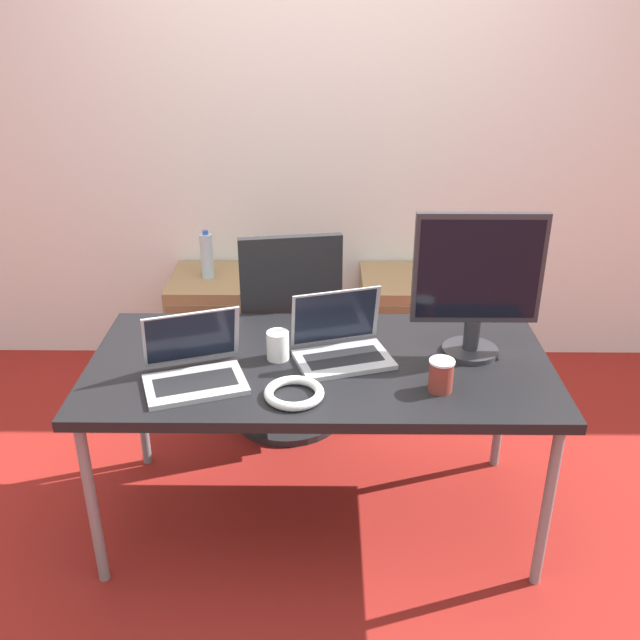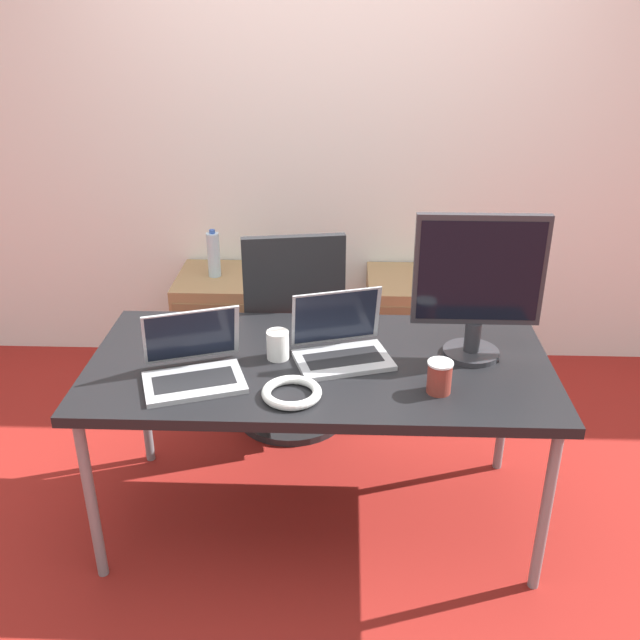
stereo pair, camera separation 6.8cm
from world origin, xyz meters
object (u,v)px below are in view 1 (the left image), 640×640
(laptop_left, at_px, (194,368))
(coffee_cup_white, at_px, (278,345))
(monitor, at_px, (477,283))
(office_chair, at_px, (288,355))
(cabinet_left, at_px, (212,326))
(water_bottle, at_px, (207,255))
(cable_coil, at_px, (294,393))
(cabinet_right, at_px, (397,327))
(laptop_right, at_px, (341,345))
(coffee_cup_brown, at_px, (441,375))

(laptop_left, relative_size, coffee_cup_white, 3.66)
(monitor, bearing_deg, laptop_left, -168.17)
(office_chair, bearing_deg, cabinet_left, 131.03)
(water_bottle, bearing_deg, coffee_cup_white, -69.10)
(cable_coil, bearing_deg, cabinet_right, 70.88)
(cabinet_right, height_order, laptop_right, laptop_right)
(laptop_right, distance_m, coffee_cup_brown, 0.42)
(office_chair, distance_m, monitor, 1.14)
(laptop_right, relative_size, coffee_cup_white, 3.63)
(office_chair, height_order, coffee_cup_brown, office_chair)
(water_bottle, relative_size, monitor, 0.47)
(coffee_cup_white, bearing_deg, coffee_cup_brown, -21.18)
(office_chair, xyz_separation_m, laptop_right, (0.24, -0.64, 0.40))
(water_bottle, bearing_deg, coffee_cup_brown, -53.80)
(cabinet_left, xyz_separation_m, monitor, (1.18, -1.13, 0.73))
(coffee_cup_brown, height_order, cable_coil, coffee_cup_brown)
(coffee_cup_white, bearing_deg, cabinet_left, 110.94)
(cabinet_right, bearing_deg, water_bottle, 179.88)
(laptop_left, bearing_deg, cable_coil, -17.28)
(cabinet_right, bearing_deg, cable_coil, -109.12)
(laptop_right, height_order, coffee_cup_brown, laptop_right)
(cabinet_left, relative_size, laptop_left, 1.45)
(cabinet_right, distance_m, monitor, 1.35)
(office_chair, distance_m, laptop_left, 0.96)
(cabinet_left, bearing_deg, laptop_right, -59.41)
(coffee_cup_white, bearing_deg, office_chair, 90.16)
(cabinet_right, bearing_deg, coffee_cup_white, -116.00)
(cabinet_right, height_order, monitor, monitor)
(cabinet_right, bearing_deg, coffee_cup_brown, -89.92)
(cable_coil, bearing_deg, coffee_cup_white, 104.61)
(cabinet_left, bearing_deg, monitor, -43.67)
(office_chair, relative_size, cable_coil, 5.10)
(laptop_right, bearing_deg, cabinet_right, 73.73)
(cable_coil, bearing_deg, office_chair, 94.47)
(office_chair, relative_size, cabinet_right, 1.81)
(cabinet_right, height_order, coffee_cup_white, coffee_cup_white)
(water_bottle, distance_m, monitor, 1.66)
(cabinet_left, height_order, monitor, monitor)
(coffee_cup_brown, bearing_deg, laptop_right, 144.83)
(laptop_right, height_order, cable_coil, laptop_right)
(laptop_right, distance_m, cable_coil, 0.34)
(coffee_cup_white, xyz_separation_m, coffee_cup_brown, (0.58, -0.22, 0.00))
(laptop_right, xyz_separation_m, monitor, (0.49, 0.03, 0.24))
(cabinet_left, distance_m, coffee_cup_white, 1.35)
(monitor, bearing_deg, coffee_cup_brown, -119.25)
(office_chair, bearing_deg, cabinet_right, 41.83)
(water_bottle, height_order, laptop_left, laptop_left)
(office_chair, bearing_deg, cable_coil, -85.53)
(laptop_right, bearing_deg, cable_coil, -119.52)
(water_bottle, bearing_deg, laptop_right, -59.46)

